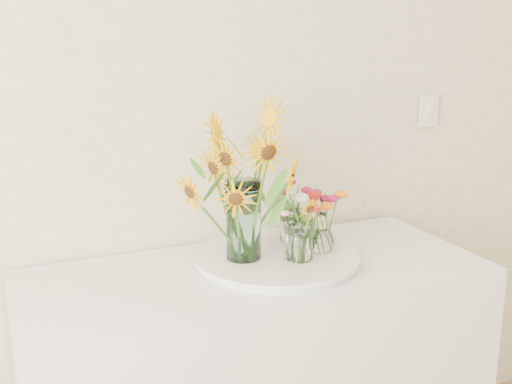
% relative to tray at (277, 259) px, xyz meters
% --- Properties ---
extents(tray, '(0.49, 0.49, 0.02)m').
position_rel_tray_xyz_m(tray, '(0.00, 0.00, 0.00)').
color(tray, white).
rests_on(tray, counter).
extents(mason_jar, '(0.13, 0.13, 0.25)m').
position_rel_tray_xyz_m(mason_jar, '(-0.11, 0.01, 0.14)').
color(mason_jar, '#ADDAD7').
rests_on(mason_jar, tray).
extents(sunflower_bouquet, '(0.92, 0.92, 0.49)m').
position_rel_tray_xyz_m(sunflower_bouquet, '(-0.11, 0.01, 0.26)').
color(sunflower_bouquet, '#F9B205').
rests_on(sunflower_bouquet, tray).
extents(small_vase_a, '(0.09, 0.09, 0.14)m').
position_rel_tray_xyz_m(small_vase_a, '(0.04, -0.07, 0.08)').
color(small_vase_a, white).
rests_on(small_vase_a, tray).
extents(wildflower_posy_a, '(0.20, 0.20, 0.23)m').
position_rel_tray_xyz_m(wildflower_posy_a, '(0.04, -0.07, 0.13)').
color(wildflower_posy_a, orange).
rests_on(wildflower_posy_a, tray).
extents(small_vase_b, '(0.09, 0.09, 0.13)m').
position_rel_tray_xyz_m(small_vase_b, '(0.14, -0.03, 0.08)').
color(small_vase_b, white).
rests_on(small_vase_b, tray).
extents(wildflower_posy_b, '(0.19, 0.19, 0.22)m').
position_rel_tray_xyz_m(wildflower_posy_b, '(0.14, -0.03, 0.12)').
color(wildflower_posy_b, orange).
rests_on(wildflower_posy_b, tray).
extents(small_vase_c, '(0.08, 0.08, 0.12)m').
position_rel_tray_xyz_m(small_vase_c, '(0.10, 0.10, 0.07)').
color(small_vase_c, white).
rests_on(small_vase_c, tray).
extents(wildflower_posy_c, '(0.18, 0.18, 0.21)m').
position_rel_tray_xyz_m(wildflower_posy_c, '(0.10, 0.10, 0.12)').
color(wildflower_posy_c, orange).
rests_on(wildflower_posy_c, tray).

